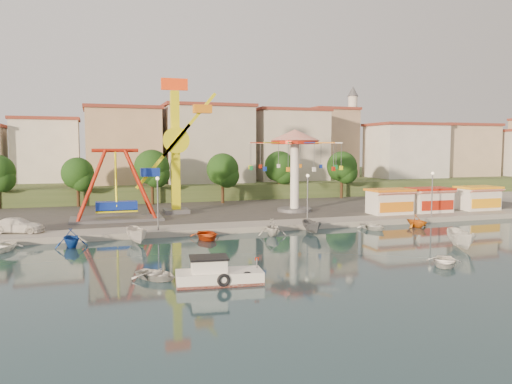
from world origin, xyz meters
name	(u,v)px	position (x,y,z in m)	size (l,w,h in m)	color
ground	(281,258)	(0.00, 0.00, 0.00)	(200.00, 200.00, 0.00)	#122C32
quay_deck	(168,191)	(0.00, 62.00, 0.30)	(200.00, 100.00, 0.60)	#9E998E
asphalt_pad	(202,208)	(0.00, 30.00, 0.60)	(90.00, 28.00, 0.01)	#4C4944
hill_terrace	(165,183)	(0.00, 67.00, 1.50)	(200.00, 60.00, 3.00)	#384C26
pirate_ship_ride	(116,186)	(-11.57, 21.43, 4.39)	(10.00, 5.00, 8.00)	#59595E
kamikaze_tower	(178,149)	(-3.92, 25.16, 8.49)	(6.72, 3.10, 16.50)	#59595E
wave_swinger	(295,152)	(10.36, 22.35, 8.20)	(11.60, 11.60, 10.40)	#59595E
booth_left	(390,201)	(20.53, 16.49, 2.16)	(5.40, 3.78, 3.08)	white
booth_mid	(430,200)	(26.39, 16.49, 2.16)	(5.40, 3.78, 3.08)	white
booth_right	(478,198)	(33.86, 16.49, 2.16)	(5.40, 3.78, 3.08)	white
lamp_post_1	(158,205)	(-8.00, 13.00, 3.10)	(0.14, 0.14, 5.00)	#59595E
lamp_post_2	(308,200)	(8.00, 13.00, 3.10)	(0.14, 0.14, 5.00)	#59595E
lamp_post_3	(432,195)	(24.00, 13.00, 3.10)	(0.14, 0.14, 5.00)	#59595E
tree_1	(78,173)	(-16.00, 36.24, 5.20)	(4.35, 4.35, 6.80)	#382314
tree_2	(152,167)	(-6.00, 35.81, 5.92)	(5.02, 5.02, 7.85)	#382314
tree_3	(223,169)	(4.00, 34.36, 5.55)	(4.68, 4.68, 7.32)	#382314
tree_4	(280,167)	(14.00, 37.35, 5.75)	(4.86, 4.86, 7.60)	#382314
tree_5	(342,166)	(24.00, 35.54, 5.71)	(4.83, 4.83, 7.54)	#382314
building_1	(45,156)	(-21.33, 51.38, 7.32)	(12.33, 9.01, 8.63)	silver
building_2	(128,148)	(-8.19, 51.96, 8.62)	(11.95, 9.28, 11.23)	tan
building_3	(211,154)	(5.60, 48.80, 7.60)	(12.59, 10.50, 9.20)	beige
building_4	(277,154)	(19.07, 52.20, 7.62)	(10.75, 9.23, 9.24)	beige
building_5	(345,148)	(32.37, 50.33, 8.61)	(12.77, 10.96, 11.21)	tan
building_6	(402,145)	(44.15, 48.77, 9.18)	(8.23, 8.98, 12.36)	silver
building_7	(436,154)	(56.03, 53.70, 7.38)	(11.59, 10.93, 8.76)	beige
building_8	(511,145)	(69.93, 47.19, 9.29)	(12.84, 9.28, 12.58)	beige
minaret	(352,129)	(36.00, 54.00, 12.55)	(2.80, 2.80, 18.00)	silver
cabin_motorboat	(217,276)	(-6.58, -5.64, 0.52)	(5.71, 2.74, 1.94)	white
rowboat_a	(156,274)	(-10.17, -3.41, 0.34)	(2.36, 3.31, 0.69)	silver
rowboat_b	(444,261)	(10.45, -6.18, 0.36)	(2.46, 3.44, 0.71)	white
skiff	(461,239)	(16.05, -1.39, 0.86)	(1.67, 4.45, 1.72)	white
van	(18,225)	(-20.93, 15.67, 1.31)	(1.99, 4.90, 1.42)	white
moored_boat_0	(1,247)	(-21.52, 9.80, 0.39)	(2.71, 3.80, 0.79)	white
moored_boat_1	(71,238)	(-15.96, 9.80, 0.83)	(2.73, 3.16, 1.67)	#123DA0
moored_boat_2	(137,235)	(-10.32, 9.80, 0.77)	(1.51, 4.01, 1.55)	silver
moored_boat_3	(207,235)	(-3.86, 9.80, 0.41)	(2.83, 3.97, 0.82)	#D54211
moored_boat_4	(272,227)	(2.76, 9.80, 0.84)	(2.76, 3.20, 1.69)	silver
moored_boat_5	(312,227)	(7.09, 9.80, 0.69)	(1.34, 3.56, 1.38)	#545559
moored_boat_6	(374,226)	(14.25, 9.80, 0.36)	(2.50, 3.51, 0.73)	white
moored_boat_7	(417,221)	(19.63, 9.80, 0.72)	(2.37, 2.75, 1.45)	orange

